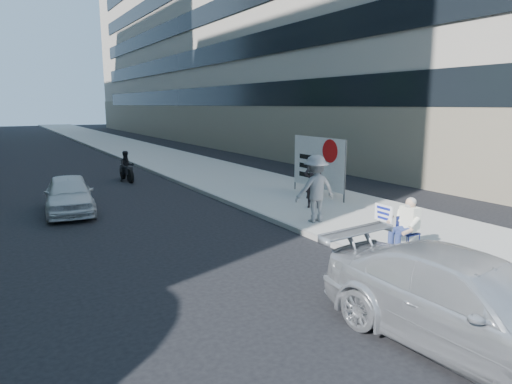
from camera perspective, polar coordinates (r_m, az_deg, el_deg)
ground at (r=9.32m, az=11.15°, el=-11.69°), size 160.00×160.00×0.00m
near_sidewalk at (r=28.37m, az=-9.78°, el=3.70°), size 5.00×120.00×0.15m
near_building at (r=45.11m, az=0.56°, el=19.11°), size 14.00×70.00×20.00m
seated_protester at (r=11.04m, az=18.06°, el=-3.67°), size 0.83×1.12×1.31m
jogger at (r=13.40m, az=7.45°, el=0.42°), size 1.33×0.85×1.96m
pedestrian_woman at (r=15.20m, az=7.22°, el=1.22°), size 0.74×0.73×1.73m
protest_banner at (r=17.27m, az=7.79°, el=3.65°), size 0.08×3.06×2.20m
parked_sedan at (r=7.43m, az=25.50°, el=-12.77°), size 2.40×4.97×1.39m
white_sedan_near at (r=16.31m, az=-22.32°, el=-0.25°), size 1.88×3.82×1.25m
motorcycle at (r=22.21m, az=-15.87°, el=2.94°), size 0.71×2.04×1.42m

